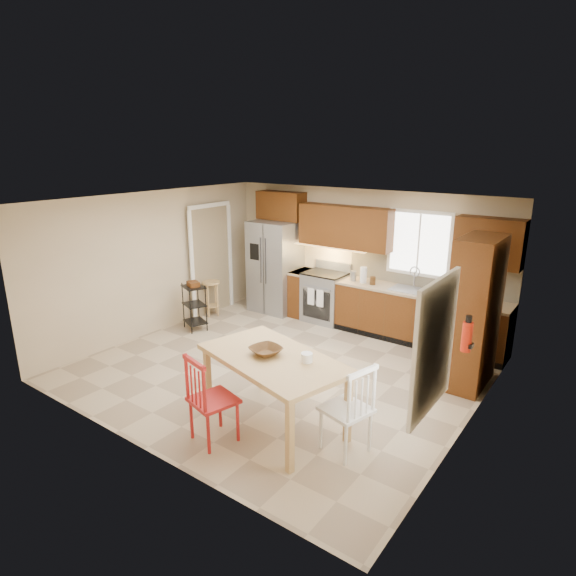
% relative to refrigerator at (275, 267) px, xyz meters
% --- Properties ---
extents(floor, '(5.50, 5.50, 0.00)m').
position_rel_refrigerator_xyz_m(floor, '(1.70, -2.12, -0.91)').
color(floor, tan).
rests_on(floor, ground).
extents(ceiling, '(5.50, 5.00, 0.02)m').
position_rel_refrigerator_xyz_m(ceiling, '(1.70, -2.12, 1.59)').
color(ceiling, silver).
rests_on(ceiling, ground).
extents(wall_back, '(5.50, 0.02, 2.50)m').
position_rel_refrigerator_xyz_m(wall_back, '(1.70, 0.38, 0.34)').
color(wall_back, '#CCB793').
rests_on(wall_back, ground).
extents(wall_front, '(5.50, 0.02, 2.50)m').
position_rel_refrigerator_xyz_m(wall_front, '(1.70, -4.62, 0.34)').
color(wall_front, '#CCB793').
rests_on(wall_front, ground).
extents(wall_left, '(0.02, 5.00, 2.50)m').
position_rel_refrigerator_xyz_m(wall_left, '(-1.05, -2.12, 0.34)').
color(wall_left, '#CCB793').
rests_on(wall_left, ground).
extents(wall_right, '(0.02, 5.00, 2.50)m').
position_rel_refrigerator_xyz_m(wall_right, '(4.45, -2.12, 0.34)').
color(wall_right, '#CCB793').
rests_on(wall_right, ground).
extents(refrigerator, '(0.92, 0.75, 1.82)m').
position_rel_refrigerator_xyz_m(refrigerator, '(0.00, 0.00, 0.00)').
color(refrigerator, gray).
rests_on(refrigerator, floor).
extents(range_stove, '(0.76, 0.63, 0.92)m').
position_rel_refrigerator_xyz_m(range_stove, '(1.15, 0.06, -0.45)').
color(range_stove, gray).
rests_on(range_stove, floor).
extents(base_cabinet_narrow, '(0.30, 0.60, 0.90)m').
position_rel_refrigerator_xyz_m(base_cabinet_narrow, '(0.60, 0.08, -0.46)').
color(base_cabinet_narrow, '#592C10').
rests_on(base_cabinet_narrow, floor).
extents(base_cabinet_run, '(2.92, 0.60, 0.90)m').
position_rel_refrigerator_xyz_m(base_cabinet_run, '(2.99, 0.08, -0.46)').
color(base_cabinet_run, '#592C10').
rests_on(base_cabinet_run, floor).
extents(dishwasher, '(0.60, 0.02, 0.78)m').
position_rel_refrigerator_xyz_m(dishwasher, '(3.55, -0.22, -0.46)').
color(dishwasher, black).
rests_on(dishwasher, floor).
extents(backsplash, '(2.92, 0.03, 0.55)m').
position_rel_refrigerator_xyz_m(backsplash, '(2.99, 0.36, 0.27)').
color(backsplash, beige).
rests_on(backsplash, wall_back).
extents(upper_over_fridge, '(1.00, 0.35, 0.55)m').
position_rel_refrigerator_xyz_m(upper_over_fridge, '(0.00, 0.20, 1.19)').
color(upper_over_fridge, '#53270D').
rests_on(upper_over_fridge, wall_back).
extents(upper_left_block, '(1.80, 0.35, 0.75)m').
position_rel_refrigerator_xyz_m(upper_left_block, '(1.45, 0.20, 0.92)').
color(upper_left_block, '#53270D').
rests_on(upper_left_block, wall_back).
extents(upper_right_block, '(1.00, 0.35, 0.75)m').
position_rel_refrigerator_xyz_m(upper_right_block, '(3.95, 0.20, 0.92)').
color(upper_right_block, '#53270D').
rests_on(upper_right_block, wall_back).
extents(window_back, '(1.12, 0.04, 1.12)m').
position_rel_refrigerator_xyz_m(window_back, '(2.80, 0.35, 0.74)').
color(window_back, white).
rests_on(window_back, wall_back).
extents(sink, '(0.62, 0.46, 0.16)m').
position_rel_refrigerator_xyz_m(sink, '(2.80, 0.08, -0.05)').
color(sink, gray).
rests_on(sink, base_cabinet_run).
extents(undercab_glow, '(1.60, 0.30, 0.01)m').
position_rel_refrigerator_xyz_m(undercab_glow, '(1.15, 0.17, 0.52)').
color(undercab_glow, '#FFBF66').
rests_on(undercab_glow, wall_back).
extents(soap_bottle, '(0.09, 0.09, 0.19)m').
position_rel_refrigerator_xyz_m(soap_bottle, '(3.18, -0.02, 0.09)').
color(soap_bottle, '#B31F0C').
rests_on(soap_bottle, base_cabinet_run).
extents(paper_towel, '(0.12, 0.12, 0.28)m').
position_rel_refrigerator_xyz_m(paper_towel, '(1.95, 0.03, 0.13)').
color(paper_towel, white).
rests_on(paper_towel, base_cabinet_run).
extents(canister_steel, '(0.11, 0.11, 0.18)m').
position_rel_refrigerator_xyz_m(canister_steel, '(1.75, 0.03, 0.08)').
color(canister_steel, gray).
rests_on(canister_steel, base_cabinet_run).
extents(canister_wood, '(0.10, 0.10, 0.14)m').
position_rel_refrigerator_xyz_m(canister_wood, '(2.15, -0.00, 0.06)').
color(canister_wood, '#4F2F15').
rests_on(canister_wood, base_cabinet_run).
extents(pantry, '(0.50, 0.95, 2.10)m').
position_rel_refrigerator_xyz_m(pantry, '(4.13, -0.93, 0.14)').
color(pantry, '#592C10').
rests_on(pantry, floor).
extents(fire_extinguisher, '(0.12, 0.12, 0.36)m').
position_rel_refrigerator_xyz_m(fire_extinguisher, '(4.33, -1.98, 0.19)').
color(fire_extinguisher, '#B31F0C').
rests_on(fire_extinguisher, wall_right).
extents(window_right, '(0.04, 1.02, 1.32)m').
position_rel_refrigerator_xyz_m(window_right, '(4.38, -3.27, 0.54)').
color(window_right, white).
rests_on(window_right, wall_right).
extents(doorway, '(0.04, 0.95, 2.10)m').
position_rel_refrigerator_xyz_m(doorway, '(-0.97, -0.82, 0.14)').
color(doorway, '#8C7A59').
rests_on(doorway, wall_left).
extents(dining_table, '(1.98, 1.42, 0.87)m').
position_rel_refrigerator_xyz_m(dining_table, '(2.55, -3.37, -0.48)').
color(dining_table, tan).
rests_on(dining_table, floor).
extents(chair_red, '(0.60, 0.60, 1.05)m').
position_rel_refrigerator_xyz_m(chair_red, '(2.20, -4.02, -0.39)').
color(chair_red, '#AD1B1A').
rests_on(chair_red, floor).
extents(chair_white, '(0.60, 0.60, 1.05)m').
position_rel_refrigerator_xyz_m(chair_white, '(3.50, -3.32, -0.39)').
color(chair_white, white).
rests_on(chair_white, floor).
extents(table_bowl, '(0.44, 0.44, 0.09)m').
position_rel_refrigerator_xyz_m(table_bowl, '(2.44, -3.37, -0.03)').
color(table_bowl, '#4F2F15').
rests_on(table_bowl, dining_table).
extents(table_jar, '(0.18, 0.18, 0.17)m').
position_rel_refrigerator_xyz_m(table_jar, '(2.94, -3.26, 0.00)').
color(table_jar, white).
rests_on(table_jar, dining_table).
extents(bar_stool, '(0.35, 0.35, 0.70)m').
position_rel_refrigerator_xyz_m(bar_stool, '(-0.80, -1.01, -0.56)').
color(bar_stool, tan).
rests_on(bar_stool, floor).
extents(utility_cart, '(0.52, 0.47, 0.85)m').
position_rel_refrigerator_xyz_m(utility_cart, '(-0.52, -1.73, -0.48)').
color(utility_cart, black).
rests_on(utility_cart, floor).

